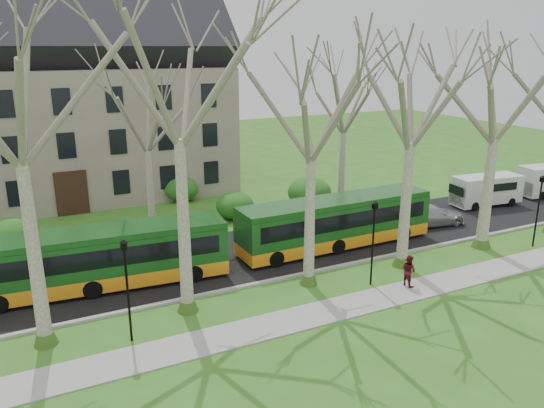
{
  "coord_description": "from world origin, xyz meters",
  "views": [
    {
      "loc": [
        -9.41,
        -20.75,
        11.55
      ],
      "look_at": [
        2.41,
        3.0,
        3.66
      ],
      "focal_mm": 35.0,
      "sensor_mm": 36.0,
      "label": 1
    }
  ],
  "objects_px": {
    "bus_follow": "(336,222)",
    "van_a": "(486,191)",
    "sedan": "(431,215)",
    "pedestrian_b": "(409,270)",
    "bus_lead": "(102,258)"
  },
  "relations": [
    {
      "from": "bus_lead",
      "to": "pedestrian_b",
      "type": "relative_size",
      "value": 7.63
    },
    {
      "from": "sedan",
      "to": "bus_follow",
      "type": "bearing_deg",
      "value": 100.98
    },
    {
      "from": "bus_lead",
      "to": "pedestrian_b",
      "type": "height_order",
      "value": "bus_lead"
    },
    {
      "from": "van_a",
      "to": "pedestrian_b",
      "type": "distance_m",
      "value": 16.78
    },
    {
      "from": "van_a",
      "to": "pedestrian_b",
      "type": "relative_size",
      "value": 3.26
    },
    {
      "from": "bus_follow",
      "to": "pedestrian_b",
      "type": "relative_size",
      "value": 7.59
    },
    {
      "from": "bus_lead",
      "to": "pedestrian_b",
      "type": "distance_m",
      "value": 15.21
    },
    {
      "from": "bus_lead",
      "to": "van_a",
      "type": "xyz_separation_m",
      "value": [
        28.17,
        1.73,
        -0.39
      ]
    },
    {
      "from": "bus_lead",
      "to": "sedan",
      "type": "bearing_deg",
      "value": 4.81
    },
    {
      "from": "bus_follow",
      "to": "van_a",
      "type": "relative_size",
      "value": 2.33
    },
    {
      "from": "pedestrian_b",
      "to": "van_a",
      "type": "bearing_deg",
      "value": -65.87
    },
    {
      "from": "bus_lead",
      "to": "pedestrian_b",
      "type": "xyz_separation_m",
      "value": [
        13.65,
        -6.67,
        -0.73
      ]
    },
    {
      "from": "bus_follow",
      "to": "sedan",
      "type": "relative_size",
      "value": 2.58
    },
    {
      "from": "sedan",
      "to": "van_a",
      "type": "xyz_separation_m",
      "value": [
        6.89,
        1.68,
        0.46
      ]
    },
    {
      "from": "bus_lead",
      "to": "bus_follow",
      "type": "relative_size",
      "value": 1.01
    }
  ]
}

